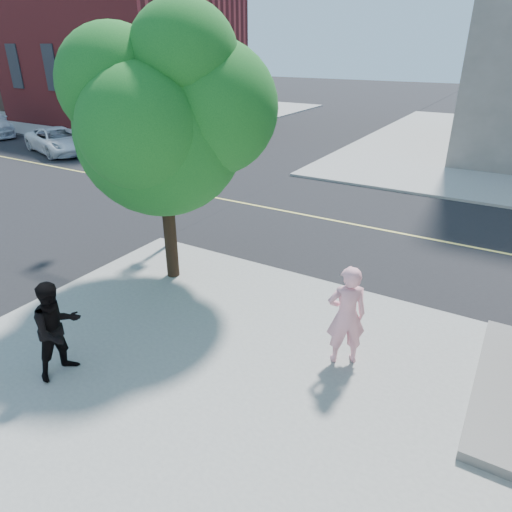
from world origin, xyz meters
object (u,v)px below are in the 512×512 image
Objects in this scene: street_tree at (164,112)px; signal_pole at (99,111)px; man_on_phone at (346,315)px; pedestrian at (57,329)px; car_a at (58,141)px.

street_tree is 1.40× the size of signal_pole.
man_on_phone is 5.22m from pedestrian.
car_a is at bearing 151.33° from street_tree.
man_on_phone is 1.08× the size of pedestrian.
pedestrian is at bearing -110.77° from car_a.
street_tree reaches higher than signal_pole.
man_on_phone is at bearing -47.97° from pedestrian.
pedestrian is 0.29× the size of street_tree.
car_a is (-16.29, 12.57, -0.36)m from pedestrian.
street_tree is (-5.01, 1.11, 3.15)m from man_on_phone.
pedestrian is at bearing -73.40° from signal_pole.
pedestrian is (-4.31, -2.94, -0.08)m from man_on_phone.
signal_pole is at bearing 46.70° from pedestrian.
signal_pole is (-3.74, 1.44, -0.41)m from street_tree.
pedestrian is 5.22m from street_tree.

